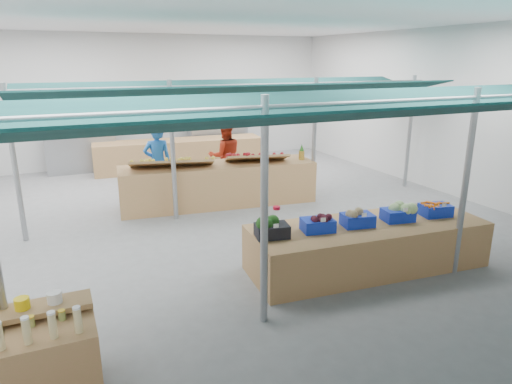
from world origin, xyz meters
TOP-DOWN VIEW (x-y plane):
  - floor at (0.00, 0.00)m, footprint 13.00×13.00m
  - hall at (0.00, 1.44)m, footprint 13.00×13.00m
  - pole_grid at (0.75, -1.75)m, footprint 10.00×4.60m
  - awnings at (0.75, -1.75)m, footprint 9.50×7.08m
  - back_shelving_left at (-2.50, 6.00)m, footprint 2.00×0.50m
  - back_shelving_right at (2.00, 6.00)m, footprint 2.00×0.50m
  - bottle_shelf at (-4.06, -4.32)m, footprint 1.85×1.14m
  - veg_counter at (1.29, -3.24)m, footprint 4.10×1.70m
  - fruit_counter at (0.23, 1.12)m, footprint 4.74×1.68m
  - far_counter at (0.39, 5.13)m, footprint 5.34×1.57m
  - crate_stack at (2.86, -3.76)m, footprint 0.59×0.43m
  - vendor_left at (-0.97, 2.22)m, footprint 0.73×0.53m
  - vendor_right at (0.83, 2.22)m, footprint 0.98×0.81m
  - crate_broccoli at (-0.42, -3.07)m, footprint 0.56×0.45m
  - crate_beets at (0.35, -3.15)m, footprint 0.56×0.45m
  - crate_celeriac at (1.07, -3.21)m, footprint 0.56×0.45m
  - crate_cabbage at (1.84, -3.29)m, footprint 0.56×0.45m
  - crate_carrots at (2.61, -3.36)m, footprint 0.56×0.45m
  - sparrow at (-0.61, -3.19)m, footprint 0.12×0.09m
  - pole_ribbon at (-0.16, -2.72)m, footprint 0.12×0.12m
  - apple_heap_yellow at (-0.88, 1.15)m, footprint 2.01×1.15m
  - apple_heap_red at (1.15, 0.89)m, footprint 1.63×1.05m
  - pineapple at (2.30, 0.74)m, footprint 0.14×0.14m

SIDE VIEW (x-z plane):
  - floor at x=0.00m, z-range 0.00..0.00m
  - crate_stack at x=2.86m, z-range 0.00..0.67m
  - veg_counter at x=1.29m, z-range 0.00..0.78m
  - bottle_shelf at x=-4.06m, z-range -0.10..1.00m
  - far_counter at x=0.39m, z-range 0.00..0.95m
  - fruit_counter at x=0.23m, z-range 0.00..0.99m
  - crate_carrots at x=2.61m, z-range 0.74..1.03m
  - crate_beets at x=0.35m, z-range 0.76..1.05m
  - crate_celeriac at x=1.07m, z-range 0.76..1.08m
  - vendor_left at x=-0.97m, z-range 0.00..1.86m
  - vendor_right at x=0.83m, z-range 0.00..1.86m
  - crate_broccoli at x=-0.42m, z-range 0.76..1.11m
  - crate_cabbage at x=1.84m, z-range 0.76..1.11m
  - back_shelving_left at x=-2.50m, z-range 0.00..2.00m
  - back_shelving_right at x=2.00m, z-range 0.00..2.00m
  - sparrow at x=-0.61m, z-range 0.97..1.08m
  - pole_ribbon at x=-0.16m, z-range 0.94..1.22m
  - apple_heap_yellow at x=-0.88m, z-range 1.02..1.30m
  - apple_heap_red at x=1.15m, z-range 1.02..1.30m
  - pineapple at x=2.30m, z-range 0.98..1.37m
  - pole_grid at x=0.75m, z-range 0.31..3.31m
  - hall at x=0.00m, z-range -3.85..9.15m
  - awnings at x=0.75m, z-range 2.63..2.93m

